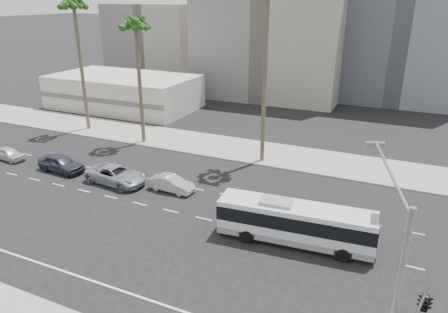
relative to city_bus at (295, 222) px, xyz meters
The scene contains 15 objects.
ground 4.58m from the city_bus, behind, with size 700.00×700.00×0.00m, color black.
sidewalk_north 16.46m from the city_bus, 105.10° to the left, with size 120.00×7.00×0.15m, color gray.
commercial_low 43.21m from the city_bus, 142.48° to the left, with size 22.00×12.16×5.00m.
midrise_beige_west 48.71m from the city_bus, 109.75° to the left, with size 24.00×18.00×18.00m, color gray.
midrise_gray_center 53.67m from the city_bus, 85.92° to the left, with size 20.00×20.00×26.00m, color #52565E.
midrise_beige_far 65.98m from the city_bus, 130.03° to the left, with size 18.00×16.00×15.00m, color gray.
city_bus is the anchor object (origin of this frame).
car_a 12.69m from the city_bus, 163.45° to the left, with size 4.20×1.47×1.38m, color #AAAAAA.
car_b 17.88m from the city_bus, behind, with size 5.95×2.74×1.65m, color gray.
car_c 24.54m from the city_bus, behind, with size 4.98×2.00×1.70m, color #2A2D3A.
car_d 31.95m from the city_bus, behind, with size 3.92×1.58×1.34m, color #B6B7C0.
streetlight_corner 13.73m from the city_bus, 61.58° to the right, with size 2.15×4.83×10.57m.
traffic_signal 12.81m from the city_bus, 52.85° to the right, with size 2.72×3.69×5.84m.
palm_mid 28.35m from the city_bus, 148.27° to the left, with size 4.77×4.77×14.75m.
palm_far 37.39m from the city_bus, 154.71° to the left, with size 4.87×4.87×16.76m.
Camera 1 is at (9.95, -24.85, 16.07)m, focal length 32.85 mm.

